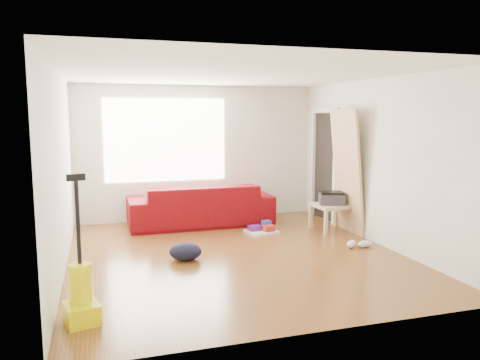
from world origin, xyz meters
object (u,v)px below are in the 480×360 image
object	(u,v)px
tv_stand	(246,212)
cleaning_tray	(262,229)
backpack	(185,260)
bucket	(205,229)
sofa	(201,224)
vacuum	(81,295)
side_table	(332,208)

from	to	relation	value
tv_stand	cleaning_tray	size ratio (longest dim) A/B	1.13
cleaning_tray	backpack	xyz separation A→B (m)	(-1.50, -1.12, -0.05)
bucket	backpack	xyz separation A→B (m)	(-0.64, -1.65, 0.00)
bucket	sofa	bearing A→B (deg)	90.29
cleaning_tray	tv_stand	bearing A→B (deg)	86.37
vacuum	bucket	bearing A→B (deg)	45.28
bucket	backpack	bearing A→B (deg)	-111.22
sofa	bucket	world-z (taller)	sofa
sofa	side_table	world-z (taller)	side_table
cleaning_tray	vacuum	distance (m)	3.90
sofa	tv_stand	xyz separation A→B (m)	(0.94, 0.27, 0.12)
tv_stand	vacuum	size ratio (longest dim) A/B	0.45
tv_stand	sofa	bearing A→B (deg)	-161.89
sofa	backpack	bearing A→B (deg)	72.26
tv_stand	bucket	size ratio (longest dim) A/B	2.43
bucket	tv_stand	bearing A→B (deg)	33.43
vacuum	tv_stand	bearing A→B (deg)	39.43
tv_stand	bucket	bearing A→B (deg)	-144.56
tv_stand	cleaning_tray	distance (m)	1.15
backpack	vacuum	bearing A→B (deg)	-109.20
tv_stand	backpack	xyz separation A→B (m)	(-1.57, -2.26, -0.12)
backpack	vacuum	world-z (taller)	vacuum
bucket	backpack	world-z (taller)	bucket
bucket	cleaning_tray	size ratio (longest dim) A/B	0.46
side_table	cleaning_tray	world-z (taller)	side_table
sofa	vacuum	world-z (taller)	vacuum
bucket	cleaning_tray	world-z (taller)	cleaning_tray
tv_stand	side_table	world-z (taller)	side_table
backpack	sofa	bearing A→B (deg)	91.64
side_table	vacuum	xyz separation A→B (m)	(-3.95, -2.51, -0.12)
sofa	backpack	xyz separation A→B (m)	(-0.64, -1.99, 0.00)
tv_stand	cleaning_tray	xyz separation A→B (m)	(-0.07, -1.14, -0.07)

